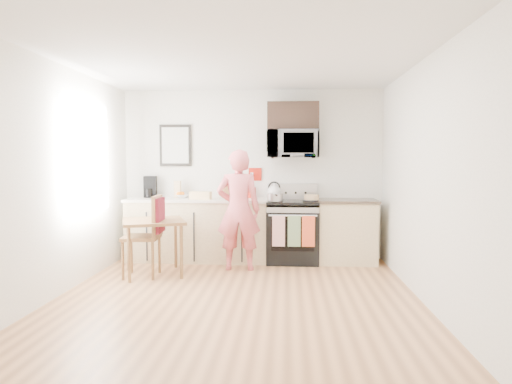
# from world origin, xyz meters

# --- Properties ---
(floor) EXTENTS (4.60, 4.60, 0.00)m
(floor) POSITION_xyz_m (0.00, 0.00, 0.00)
(floor) COLOR brown
(floor) RESTS_ON ground
(back_wall) EXTENTS (4.00, 0.04, 2.60)m
(back_wall) POSITION_xyz_m (0.00, 2.30, 1.30)
(back_wall) COLOR white
(back_wall) RESTS_ON floor
(front_wall) EXTENTS (4.00, 0.04, 2.60)m
(front_wall) POSITION_xyz_m (0.00, -2.30, 1.30)
(front_wall) COLOR white
(front_wall) RESTS_ON floor
(left_wall) EXTENTS (0.04, 4.60, 2.60)m
(left_wall) POSITION_xyz_m (-2.00, 0.00, 1.30)
(left_wall) COLOR white
(left_wall) RESTS_ON floor
(right_wall) EXTENTS (0.04, 4.60, 2.60)m
(right_wall) POSITION_xyz_m (2.00, 0.00, 1.30)
(right_wall) COLOR white
(right_wall) RESTS_ON floor
(ceiling) EXTENTS (4.00, 4.60, 0.04)m
(ceiling) POSITION_xyz_m (0.00, 0.00, 2.60)
(ceiling) COLOR silver
(ceiling) RESTS_ON back_wall
(window) EXTENTS (0.06, 1.40, 1.50)m
(window) POSITION_xyz_m (-1.96, 0.80, 1.55)
(window) COLOR silver
(window) RESTS_ON left_wall
(cabinet_left) EXTENTS (2.10, 0.60, 0.90)m
(cabinet_left) POSITION_xyz_m (-0.80, 2.00, 0.45)
(cabinet_left) COLOR tan
(cabinet_left) RESTS_ON floor
(countertop_left) EXTENTS (2.14, 0.64, 0.04)m
(countertop_left) POSITION_xyz_m (-0.80, 2.00, 0.92)
(countertop_left) COLOR beige
(countertop_left) RESTS_ON cabinet_left
(cabinet_right) EXTENTS (0.84, 0.60, 0.90)m
(cabinet_right) POSITION_xyz_m (1.43, 2.00, 0.45)
(cabinet_right) COLOR tan
(cabinet_right) RESTS_ON floor
(countertop_right) EXTENTS (0.88, 0.64, 0.04)m
(countertop_right) POSITION_xyz_m (1.43, 2.00, 0.92)
(countertop_right) COLOR black
(countertop_right) RESTS_ON cabinet_right
(range) EXTENTS (0.76, 0.70, 1.16)m
(range) POSITION_xyz_m (0.63, 1.98, 0.44)
(range) COLOR black
(range) RESTS_ON floor
(microwave) EXTENTS (0.76, 0.51, 0.42)m
(microwave) POSITION_xyz_m (0.63, 2.08, 1.76)
(microwave) COLOR #A7A7AC
(microwave) RESTS_ON back_wall
(upper_cabinet) EXTENTS (0.76, 0.35, 0.40)m
(upper_cabinet) POSITION_xyz_m (0.63, 2.12, 2.18)
(upper_cabinet) COLOR black
(upper_cabinet) RESTS_ON back_wall
(wall_art) EXTENTS (0.50, 0.04, 0.65)m
(wall_art) POSITION_xyz_m (-1.20, 2.28, 1.75)
(wall_art) COLOR black
(wall_art) RESTS_ON back_wall
(wall_trivet) EXTENTS (0.20, 0.02, 0.20)m
(wall_trivet) POSITION_xyz_m (0.05, 2.28, 1.30)
(wall_trivet) COLOR #A2180D
(wall_trivet) RESTS_ON back_wall
(person) EXTENTS (0.62, 0.42, 1.67)m
(person) POSITION_xyz_m (-0.12, 1.45, 0.83)
(person) COLOR #C53641
(person) RESTS_ON floor
(dining_table) EXTENTS (0.87, 0.87, 0.73)m
(dining_table) POSITION_xyz_m (-1.21, 1.09, 0.65)
(dining_table) COLOR brown
(dining_table) RESTS_ON floor
(chair) EXTENTS (0.52, 0.47, 1.06)m
(chair) POSITION_xyz_m (-1.20, 0.99, 0.69)
(chair) COLOR brown
(chair) RESTS_ON floor
(knife_block) EXTENTS (0.11, 0.15, 0.23)m
(knife_block) POSITION_xyz_m (-0.40, 2.21, 1.05)
(knife_block) COLOR brown
(knife_block) RESTS_ON countertop_left
(utensil_crock) EXTENTS (0.13, 0.13, 0.39)m
(utensil_crock) POSITION_xyz_m (0.00, 2.22, 1.10)
(utensil_crock) COLOR #A2180D
(utensil_crock) RESTS_ON countertop_left
(fruit_bowl) EXTENTS (0.28, 0.28, 0.10)m
(fruit_bowl) POSITION_xyz_m (-1.06, 2.12, 0.98)
(fruit_bowl) COLOR silver
(fruit_bowl) RESTS_ON countertop_left
(milk_carton) EXTENTS (0.11, 0.11, 0.26)m
(milk_carton) POSITION_xyz_m (-1.14, 2.13, 1.07)
(milk_carton) COLOR tan
(milk_carton) RESTS_ON countertop_left
(coffee_maker) EXTENTS (0.22, 0.29, 0.33)m
(coffee_maker) POSITION_xyz_m (-1.59, 2.18, 1.10)
(coffee_maker) COLOR black
(coffee_maker) RESTS_ON countertop_left
(bread_bag) EXTENTS (0.32, 0.18, 0.11)m
(bread_bag) POSITION_xyz_m (-0.73, 1.88, 1.00)
(bread_bag) COLOR #E2BA76
(bread_bag) RESTS_ON countertop_left
(cake) EXTENTS (0.27, 0.27, 0.09)m
(cake) POSITION_xyz_m (0.91, 1.92, 0.97)
(cake) COLOR black
(cake) RESTS_ON range
(kettle) EXTENTS (0.21, 0.21, 0.27)m
(kettle) POSITION_xyz_m (0.35, 2.20, 1.04)
(kettle) COLOR silver
(kettle) RESTS_ON range
(pot) EXTENTS (0.22, 0.38, 0.11)m
(pot) POSITION_xyz_m (0.37, 1.81, 0.98)
(pot) COLOR #A7A7AC
(pot) RESTS_ON range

